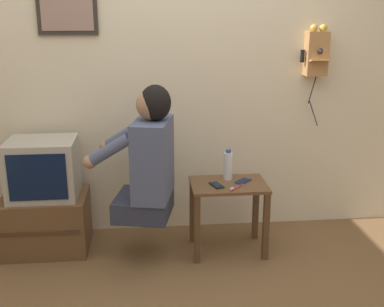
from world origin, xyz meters
TOP-DOWN VIEW (x-y plane):
  - wall_back at (0.00, 1.23)m, footprint 6.80×0.05m
  - side_table at (0.37, 0.78)m, footprint 0.52×0.37m
  - person at (-0.17, 0.72)m, footprint 0.59×0.52m
  - tv_stand at (-0.92, 0.93)m, footprint 0.59×0.45m
  - television at (-0.90, 0.93)m, footprint 0.46×0.38m
  - wall_phone_antique at (1.06, 1.15)m, footprint 0.20×0.18m
  - framed_picture at (-0.70, 1.19)m, footprint 0.41×0.03m
  - cell_phone_held at (0.28, 0.73)m, footprint 0.10×0.14m
  - cell_phone_spare at (0.48, 0.79)m, footprint 0.13×0.13m
  - water_bottle at (0.38, 0.86)m, footprint 0.06×0.06m
  - toothbrush at (0.40, 0.67)m, footprint 0.11×0.12m

SIDE VIEW (x-z plane):
  - tv_stand at x=-0.92m, z-range 0.00..0.40m
  - side_table at x=0.37m, z-range 0.14..0.65m
  - cell_phone_held at x=0.28m, z-range 0.51..0.52m
  - cell_phone_spare at x=0.48m, z-range 0.51..0.52m
  - toothbrush at x=0.40m, z-range 0.51..0.53m
  - television at x=-0.90m, z-range 0.40..0.81m
  - water_bottle at x=0.38m, z-range 0.50..0.72m
  - person at x=-0.17m, z-range 0.28..1.17m
  - wall_back at x=0.00m, z-range 0.00..2.55m
  - wall_phone_antique at x=1.06m, z-range 0.99..1.73m
  - framed_picture at x=-0.70m, z-range 1.49..1.90m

